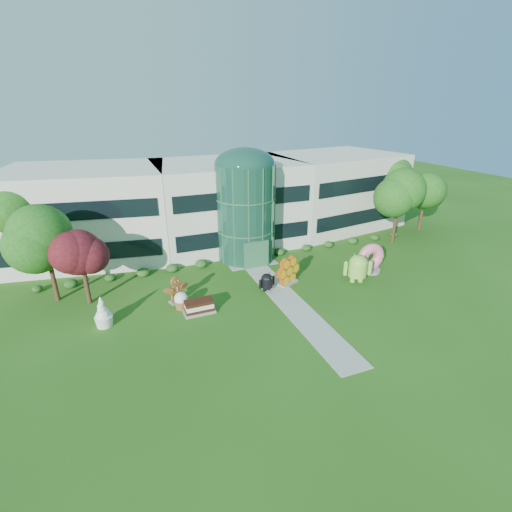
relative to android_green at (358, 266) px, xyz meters
name	(u,v)px	position (x,y,z in m)	size (l,w,h in m)	color
ground	(298,310)	(-7.49, -2.59, -1.55)	(140.00, 140.00, 0.00)	#215114
building	(228,202)	(-7.49, 15.41, 3.10)	(46.00, 15.00, 9.30)	beige
atrium	(245,213)	(-7.49, 9.41, 3.35)	(6.00, 6.00, 9.80)	#194738
walkway	(287,299)	(-7.49, -0.59, -1.53)	(2.40, 20.00, 0.04)	#9E9E93
tree_red	(84,270)	(-22.99, 4.91, 1.45)	(4.00, 4.00, 6.00)	#3F0C14
trees_backdrop	(242,217)	(-7.49, 10.41, 2.65)	(52.00, 8.00, 8.40)	#1B4D13
android_green	(358,266)	(0.00, 0.00, 0.00)	(2.73, 1.82, 3.10)	#7EC73F
android_black	(267,281)	(-8.45, 1.46, -0.60)	(1.68, 1.12, 1.90)	black
donut	(370,257)	(2.57, 1.56, -0.09)	(2.81, 1.35, 2.93)	#DE5479
gingerbread	(176,289)	(-16.19, 2.40, -0.39)	(2.51, 0.97, 2.32)	maroon
ice_cream_sandwich	(199,307)	(-14.89, 0.00, -1.01)	(2.44, 1.22, 1.09)	black
honeycomb	(288,272)	(-6.11, 2.02, -0.37)	(3.00, 1.07, 2.35)	gold
froyo	(102,312)	(-21.91, 0.79, -0.34)	(1.41, 1.41, 2.41)	white
cupcake	(181,300)	(-16.06, 1.20, -0.83)	(1.19, 1.19, 1.43)	white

